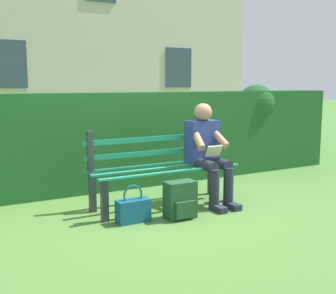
% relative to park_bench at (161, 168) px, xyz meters
% --- Properties ---
extents(ground, '(60.00, 60.00, 0.00)m').
position_rel_park_bench_xyz_m(ground, '(0.00, 0.08, -0.44)').
color(ground, '#477533').
extents(park_bench, '(1.77, 0.54, 0.91)m').
position_rel_park_bench_xyz_m(park_bench, '(0.00, 0.00, 0.00)').
color(park_bench, '#2D3338').
rests_on(park_bench, ground).
extents(person_seated, '(0.44, 0.73, 1.20)m').
position_rel_park_bench_xyz_m(person_seated, '(-0.54, 0.18, 0.20)').
color(person_seated, navy).
rests_on(person_seated, ground).
extents(hedge_backdrop, '(6.48, 0.74, 1.42)m').
position_rel_park_bench_xyz_m(hedge_backdrop, '(-0.44, -1.17, 0.24)').
color(hedge_backdrop, '#1E5123').
rests_on(hedge_backdrop, ground).
extents(building_facade, '(9.97, 2.76, 6.88)m').
position_rel_park_bench_xyz_m(building_facade, '(-1.90, -8.47, 3.00)').
color(building_facade, beige).
rests_on(building_facade, ground).
extents(backpack, '(0.33, 0.26, 0.40)m').
position_rel_park_bench_xyz_m(backpack, '(0.06, 0.55, -0.25)').
color(backpack, '#1E4728').
rests_on(backpack, ground).
extents(handbag, '(0.35, 0.16, 0.40)m').
position_rel_park_bench_xyz_m(handbag, '(0.55, 0.43, -0.31)').
color(handbag, navy).
rests_on(handbag, ground).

